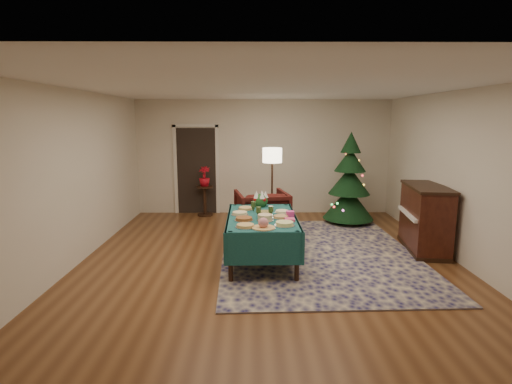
{
  "coord_description": "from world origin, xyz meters",
  "views": [
    {
      "loc": [
        -0.26,
        -6.0,
        2.24
      ],
      "look_at": [
        -0.2,
        1.19,
        0.93
      ],
      "focal_mm": 28.0,
      "sensor_mm": 36.0,
      "label": 1
    }
  ],
  "objects_px": {
    "christmas_tree": "(349,183)",
    "buffet_table": "(262,225)",
    "floor_lamp": "(272,160)",
    "side_table": "(205,201)",
    "gift_box": "(290,214)",
    "potted_plant": "(204,181)",
    "armchair": "(262,211)",
    "piano": "(425,219)"
  },
  "relations": [
    {
      "from": "side_table",
      "to": "potted_plant",
      "type": "distance_m",
      "value": 0.49
    },
    {
      "from": "floor_lamp",
      "to": "christmas_tree",
      "type": "height_order",
      "value": "christmas_tree"
    },
    {
      "from": "floor_lamp",
      "to": "side_table",
      "type": "height_order",
      "value": "floor_lamp"
    },
    {
      "from": "buffet_table",
      "to": "piano",
      "type": "height_order",
      "value": "piano"
    },
    {
      "from": "potted_plant",
      "to": "christmas_tree",
      "type": "xyz_separation_m",
      "value": [
        3.22,
        -0.69,
        0.06
      ]
    },
    {
      "from": "gift_box",
      "to": "armchair",
      "type": "distance_m",
      "value": 1.57
    },
    {
      "from": "gift_box",
      "to": "potted_plant",
      "type": "relative_size",
      "value": 0.25
    },
    {
      "from": "side_table",
      "to": "piano",
      "type": "distance_m",
      "value": 4.83
    },
    {
      "from": "gift_box",
      "to": "christmas_tree",
      "type": "height_order",
      "value": "christmas_tree"
    },
    {
      "from": "floor_lamp",
      "to": "potted_plant",
      "type": "relative_size",
      "value": 3.6
    },
    {
      "from": "christmas_tree",
      "to": "side_table",
      "type": "bearing_deg",
      "value": 167.9
    },
    {
      "from": "floor_lamp",
      "to": "christmas_tree",
      "type": "bearing_deg",
      "value": 8.38
    },
    {
      "from": "gift_box",
      "to": "buffet_table",
      "type": "bearing_deg",
      "value": 172.39
    },
    {
      "from": "armchair",
      "to": "christmas_tree",
      "type": "distance_m",
      "value": 2.18
    },
    {
      "from": "buffet_table",
      "to": "floor_lamp",
      "type": "distance_m",
      "value": 2.31
    },
    {
      "from": "floor_lamp",
      "to": "side_table",
      "type": "distance_m",
      "value": 2.09
    },
    {
      "from": "buffet_table",
      "to": "side_table",
      "type": "distance_m",
      "value": 3.34
    },
    {
      "from": "christmas_tree",
      "to": "piano",
      "type": "height_order",
      "value": "christmas_tree"
    },
    {
      "from": "floor_lamp",
      "to": "armchair",
      "type": "bearing_deg",
      "value": -108.07
    },
    {
      "from": "gift_box",
      "to": "floor_lamp",
      "type": "distance_m",
      "value": 2.29
    },
    {
      "from": "side_table",
      "to": "christmas_tree",
      "type": "distance_m",
      "value": 3.34
    },
    {
      "from": "gift_box",
      "to": "side_table",
      "type": "distance_m",
      "value": 3.6
    },
    {
      "from": "christmas_tree",
      "to": "piano",
      "type": "relative_size",
      "value": 1.44
    },
    {
      "from": "potted_plant",
      "to": "christmas_tree",
      "type": "height_order",
      "value": "christmas_tree"
    },
    {
      "from": "gift_box",
      "to": "armchair",
      "type": "bearing_deg",
      "value": 105.38
    },
    {
      "from": "christmas_tree",
      "to": "armchair",
      "type": "bearing_deg",
      "value": -153.47
    },
    {
      "from": "floor_lamp",
      "to": "christmas_tree",
      "type": "distance_m",
      "value": 1.78
    },
    {
      "from": "armchair",
      "to": "floor_lamp",
      "type": "relative_size",
      "value": 0.59
    },
    {
      "from": "potted_plant",
      "to": "christmas_tree",
      "type": "distance_m",
      "value": 3.29
    },
    {
      "from": "armchair",
      "to": "piano",
      "type": "height_order",
      "value": "piano"
    },
    {
      "from": "armchair",
      "to": "side_table",
      "type": "bearing_deg",
      "value": -62.76
    },
    {
      "from": "armchair",
      "to": "potted_plant",
      "type": "xyz_separation_m",
      "value": [
        -1.3,
        1.65,
        0.34
      ]
    },
    {
      "from": "armchair",
      "to": "piano",
      "type": "distance_m",
      "value": 2.94
    },
    {
      "from": "gift_box",
      "to": "side_table",
      "type": "relative_size",
      "value": 0.17
    },
    {
      "from": "armchair",
      "to": "potted_plant",
      "type": "relative_size",
      "value": 2.12
    },
    {
      "from": "armchair",
      "to": "piano",
      "type": "bearing_deg",
      "value": 150.65
    },
    {
      "from": "christmas_tree",
      "to": "buffet_table",
      "type": "bearing_deg",
      "value": -129.21
    },
    {
      "from": "buffet_table",
      "to": "piano",
      "type": "bearing_deg",
      "value": 10.26
    },
    {
      "from": "buffet_table",
      "to": "floor_lamp",
      "type": "bearing_deg",
      "value": 83.01
    },
    {
      "from": "floor_lamp",
      "to": "christmas_tree",
      "type": "xyz_separation_m",
      "value": [
        1.69,
        0.25,
        -0.52
      ]
    },
    {
      "from": "piano",
      "to": "side_table",
      "type": "bearing_deg",
      "value": 147.83
    },
    {
      "from": "side_table",
      "to": "gift_box",
      "type": "bearing_deg",
      "value": -61.41
    }
  ]
}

